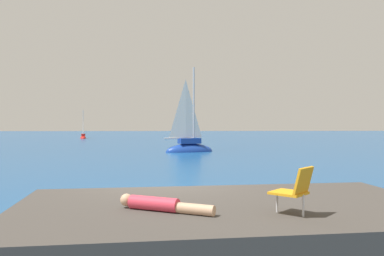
{
  "coord_description": "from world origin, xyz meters",
  "views": [
    {
      "loc": [
        0.37,
        -10.03,
        2.11
      ],
      "look_at": [
        1.21,
        13.87,
        1.73
      ],
      "focal_mm": 36.87,
      "sensor_mm": 36.0,
      "label": 1
    }
  ],
  "objects_px": {
    "person_sunbather": "(161,205)",
    "beach_chair": "(295,188)",
    "sailboat_far": "(83,137)",
    "sailboat_near": "(189,147)"
  },
  "relations": [
    {
      "from": "sailboat_near",
      "to": "beach_chair",
      "type": "bearing_deg",
      "value": -103.61
    },
    {
      "from": "person_sunbather",
      "to": "sailboat_near",
      "type": "bearing_deg",
      "value": 112.45
    },
    {
      "from": "sailboat_far",
      "to": "beach_chair",
      "type": "relative_size",
      "value": 4.97
    },
    {
      "from": "person_sunbather",
      "to": "beach_chair",
      "type": "relative_size",
      "value": 2.05
    },
    {
      "from": "sailboat_near",
      "to": "person_sunbather",
      "type": "relative_size",
      "value": 3.97
    },
    {
      "from": "person_sunbather",
      "to": "beach_chair",
      "type": "bearing_deg",
      "value": 16.15
    },
    {
      "from": "sailboat_far",
      "to": "beach_chair",
      "type": "distance_m",
      "value": 45.98
    },
    {
      "from": "person_sunbather",
      "to": "beach_chair",
      "type": "distance_m",
      "value": 2.25
    },
    {
      "from": "person_sunbather",
      "to": "beach_chair",
      "type": "xyz_separation_m",
      "value": [
        2.2,
        -0.36,
        0.33
      ]
    },
    {
      "from": "person_sunbather",
      "to": "beach_chair",
      "type": "height_order",
      "value": "beach_chair"
    }
  ]
}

